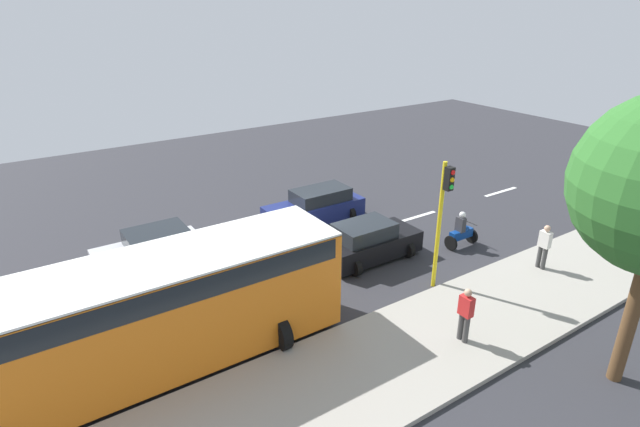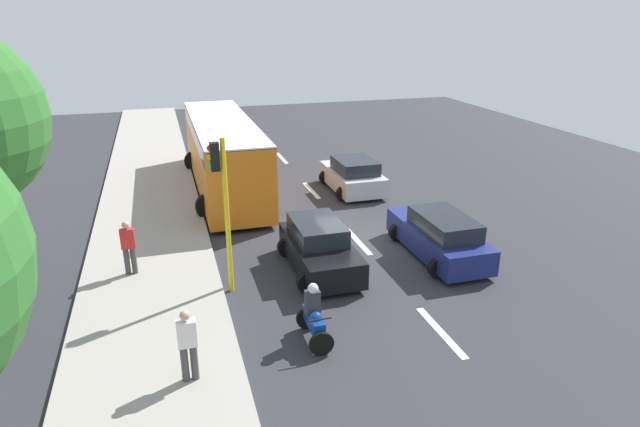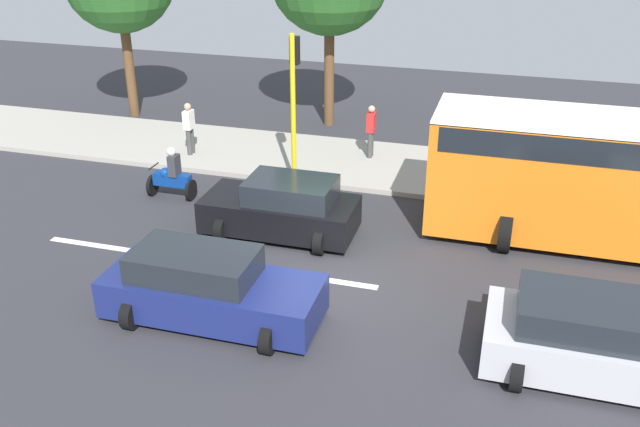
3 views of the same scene
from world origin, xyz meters
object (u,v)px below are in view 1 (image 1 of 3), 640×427
car_silver (152,252)px  motorcycle (462,232)px  city_bus (136,314)px  pedestrian_near_signal (544,245)px  pedestrian_by_tree (465,313)px  traffic_light_corner (443,209)px  car_dark_blue (315,207)px  car_black (369,242)px

car_silver → motorcycle: (4.94, 10.86, -0.07)m
city_bus → motorcycle: (-0.52, 12.72, -1.20)m
pedestrian_near_signal → pedestrian_by_tree: (1.36, -5.65, 0.00)m
motorcycle → traffic_light_corner: 4.22m
traffic_light_corner → car_dark_blue: bearing=-176.6°
car_silver → city_bus: (5.46, -1.86, 1.14)m
car_black → car_silver: (-3.69, -7.13, 0.00)m
car_dark_blue → pedestrian_by_tree: pedestrian_by_tree is taller
car_silver → motorcycle: 11.93m
car_dark_blue → city_bus: 10.92m
car_dark_blue → traffic_light_corner: bearing=3.4°
car_silver → city_bus: size_ratio=0.35×
motorcycle → traffic_light_corner: traffic_light_corner is taller
traffic_light_corner → pedestrian_by_tree: bearing=-31.7°
pedestrian_by_tree → car_dark_blue: bearing=172.7°
motorcycle → pedestrian_near_signal: bearing=16.2°
pedestrian_near_signal → car_silver: bearing=-124.1°
car_dark_blue → pedestrian_by_tree: size_ratio=2.63×
city_bus → motorcycle: city_bus is taller
city_bus → traffic_light_corner: 9.73m
car_dark_blue → car_silver: same height
car_silver → motorcycle: motorcycle is taller
car_dark_blue → traffic_light_corner: traffic_light_corner is taller
car_black → pedestrian_near_signal: pedestrian_near_signal is taller
car_black → pedestrian_near_signal: 6.28m
city_bus → pedestrian_near_signal: (2.49, 13.59, -0.79)m
car_silver → city_bus: bearing=-18.8°
pedestrian_near_signal → traffic_light_corner: size_ratio=0.38×
car_black → motorcycle: motorcycle is taller
car_black → car_silver: bearing=-117.4°
pedestrian_near_signal → traffic_light_corner: traffic_light_corner is taller
car_black → pedestrian_near_signal: (4.26, 4.61, 0.35)m
car_dark_blue → car_black: size_ratio=1.15×
city_bus → traffic_light_corner: bearing=83.1°
traffic_light_corner → car_silver: bearing=-130.5°
city_bus → pedestrian_by_tree: bearing=64.2°
car_silver → traffic_light_corner: traffic_light_corner is taller
city_bus → motorcycle: 12.79m
city_bus → car_dark_blue: bearing=122.2°
city_bus → pedestrian_near_signal: size_ratio=6.51×
motorcycle → city_bus: bearing=-87.7°
city_bus → pedestrian_by_tree: size_ratio=6.51×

